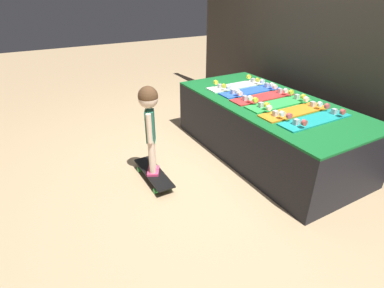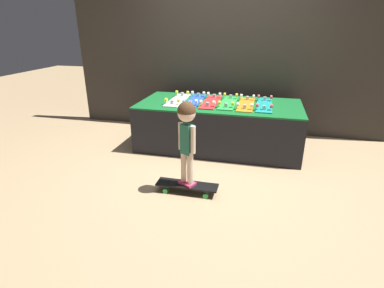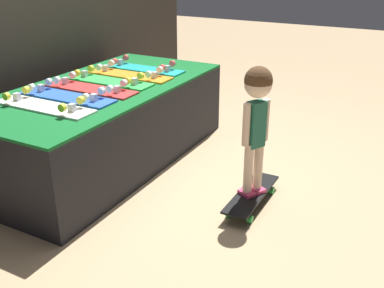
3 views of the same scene
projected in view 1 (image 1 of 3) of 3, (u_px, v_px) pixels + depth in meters
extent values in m
plane|color=tan|center=(213.00, 168.00, 3.16)|extent=(16.00, 16.00, 0.00)
cube|color=#332D28|center=(332.00, 40.00, 3.25)|extent=(5.00, 0.10, 2.36)
cube|color=black|center=(267.00, 129.00, 3.31)|extent=(2.16, 1.04, 0.61)
cube|color=#146028|center=(270.00, 102.00, 3.17)|extent=(2.16, 1.04, 0.02)
cube|color=white|center=(237.00, 86.00, 3.61)|extent=(0.20, 0.75, 0.01)
cube|color=#B7B7BC|center=(253.00, 80.00, 3.70)|extent=(0.04, 0.04, 0.05)
cylinder|color=yellow|center=(258.00, 80.00, 3.63)|extent=(0.03, 0.05, 0.05)
cylinder|color=yellow|center=(249.00, 77.00, 3.76)|extent=(0.03, 0.05, 0.05)
cube|color=#B7B7BC|center=(220.00, 86.00, 3.49)|extent=(0.04, 0.04, 0.05)
cylinder|color=yellow|center=(224.00, 86.00, 3.41)|extent=(0.03, 0.05, 0.05)
cylinder|color=yellow|center=(216.00, 82.00, 3.54)|extent=(0.03, 0.05, 0.05)
cube|color=blue|center=(250.00, 91.00, 3.44)|extent=(0.20, 0.75, 0.01)
cube|color=#B7B7BC|center=(267.00, 85.00, 3.53)|extent=(0.04, 0.04, 0.05)
cylinder|color=white|center=(272.00, 85.00, 3.45)|extent=(0.03, 0.05, 0.05)
cylinder|color=white|center=(262.00, 81.00, 3.58)|extent=(0.03, 0.05, 0.05)
cube|color=#B7B7BC|center=(233.00, 92.00, 3.32)|extent=(0.04, 0.04, 0.05)
cylinder|color=white|center=(238.00, 91.00, 3.24)|extent=(0.03, 0.05, 0.05)
cylinder|color=white|center=(229.00, 87.00, 3.37)|extent=(0.03, 0.05, 0.05)
cube|color=red|center=(263.00, 97.00, 3.25)|extent=(0.20, 0.75, 0.01)
cube|color=#B7B7BC|center=(280.00, 91.00, 3.34)|extent=(0.04, 0.04, 0.05)
cylinder|color=white|center=(286.00, 91.00, 3.26)|extent=(0.03, 0.05, 0.05)
cylinder|color=white|center=(275.00, 87.00, 3.39)|extent=(0.03, 0.05, 0.05)
cube|color=#B7B7BC|center=(245.00, 98.00, 3.13)|extent=(0.04, 0.04, 0.05)
cylinder|color=white|center=(250.00, 98.00, 3.05)|extent=(0.03, 0.05, 0.05)
cylinder|color=white|center=(240.00, 93.00, 3.18)|extent=(0.03, 0.05, 0.05)
cube|color=green|center=(279.00, 104.00, 3.07)|extent=(0.20, 0.75, 0.01)
cube|color=#B7B7BC|center=(297.00, 97.00, 3.16)|extent=(0.04, 0.04, 0.05)
cylinder|color=yellow|center=(303.00, 97.00, 3.09)|extent=(0.03, 0.05, 0.05)
cylinder|color=yellow|center=(291.00, 92.00, 3.22)|extent=(0.03, 0.05, 0.05)
cube|color=#B7B7BC|center=(261.00, 105.00, 2.95)|extent=(0.04, 0.04, 0.05)
cylinder|color=yellow|center=(267.00, 105.00, 2.87)|extent=(0.03, 0.05, 0.05)
cylinder|color=yellow|center=(255.00, 100.00, 3.00)|extent=(0.03, 0.05, 0.05)
cube|color=orange|center=(294.00, 112.00, 2.88)|extent=(0.20, 0.75, 0.01)
cube|color=#B7B7BC|center=(312.00, 104.00, 2.97)|extent=(0.04, 0.04, 0.05)
cylinder|color=white|center=(320.00, 104.00, 2.89)|extent=(0.03, 0.05, 0.05)
cylinder|color=white|center=(306.00, 99.00, 3.02)|extent=(0.03, 0.05, 0.05)
cube|color=#B7B7BC|center=(275.00, 113.00, 2.76)|extent=(0.04, 0.04, 0.05)
cylinder|color=white|center=(282.00, 114.00, 2.68)|extent=(0.03, 0.05, 0.05)
cylinder|color=white|center=(269.00, 108.00, 2.81)|extent=(0.03, 0.05, 0.05)
cube|color=teal|center=(315.00, 120.00, 2.70)|extent=(0.20, 0.75, 0.01)
cube|color=#B7B7BC|center=(334.00, 111.00, 2.80)|extent=(0.04, 0.04, 0.05)
cylinder|color=#D84C4C|center=(343.00, 112.00, 2.72)|extent=(0.03, 0.05, 0.05)
cylinder|color=#D84C4C|center=(327.00, 106.00, 2.85)|extent=(0.03, 0.05, 0.05)
cube|color=#B7B7BC|center=(296.00, 122.00, 2.58)|extent=(0.04, 0.04, 0.05)
cylinder|color=#D84C4C|center=(304.00, 123.00, 2.51)|extent=(0.03, 0.05, 0.05)
cylinder|color=#D84C4C|center=(289.00, 116.00, 2.64)|extent=(0.03, 0.05, 0.05)
cube|color=black|center=(153.00, 173.00, 2.93)|extent=(0.64, 0.17, 0.01)
cube|color=#B7B7BC|center=(162.00, 186.00, 2.79)|extent=(0.04, 0.04, 0.05)
cylinder|color=green|center=(170.00, 186.00, 2.83)|extent=(0.05, 0.03, 0.05)
cylinder|color=green|center=(155.00, 191.00, 2.77)|extent=(0.05, 0.03, 0.05)
cube|color=#B7B7BC|center=(146.00, 165.00, 3.11)|extent=(0.04, 0.04, 0.05)
cylinder|color=green|center=(152.00, 166.00, 3.15)|extent=(0.05, 0.03, 0.05)
cylinder|color=green|center=(139.00, 169.00, 3.09)|extent=(0.05, 0.03, 0.05)
cube|color=#E03D6B|center=(153.00, 173.00, 2.89)|extent=(0.12, 0.13, 0.03)
cylinder|color=beige|center=(152.00, 157.00, 2.80)|extent=(0.06, 0.06, 0.34)
cube|color=#E03D6B|center=(154.00, 169.00, 2.96)|extent=(0.12, 0.13, 0.03)
cylinder|color=beige|center=(153.00, 152.00, 2.87)|extent=(0.06, 0.06, 0.34)
cube|color=#236651|center=(150.00, 126.00, 2.70)|extent=(0.14, 0.12, 0.30)
cylinder|color=beige|center=(149.00, 129.00, 2.62)|extent=(0.05, 0.05, 0.27)
cylinder|color=beige|center=(151.00, 121.00, 2.76)|extent=(0.05, 0.05, 0.27)
sphere|color=beige|center=(148.00, 98.00, 2.57)|extent=(0.17, 0.17, 0.17)
sphere|color=#4C331E|center=(148.00, 96.00, 2.56)|extent=(0.18, 0.18, 0.18)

